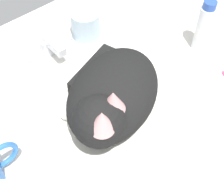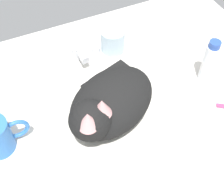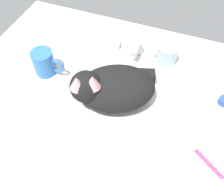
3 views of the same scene
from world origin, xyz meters
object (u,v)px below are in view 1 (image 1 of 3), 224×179
cat (110,97)px  toothpaste_bottle (204,28)px  rinse_cup (86,25)px  faucet (49,47)px  soap_bar (11,69)px

cat → toothpaste_bottle: bearing=3.8°
cat → rinse_cup: size_ratio=3.95×
cat → toothpaste_bottle: (30.85, 2.07, -1.04)cm
faucet → toothpaste_bottle: 37.05cm
rinse_cup → faucet: bearing=178.6°
faucet → toothpaste_bottle: bearing=-36.9°
rinse_cup → cat: bearing=-117.4°
faucet → toothpaste_bottle: toothpaste_bottle is taller
rinse_cup → soap_bar: bearing=180.0°
faucet → cat: cat is taller
cat → toothpaste_bottle: 30.94cm
faucet → rinse_cup: bearing=-1.4°
toothpaste_bottle → soap_bar: bearing=151.3°
cat → faucet: bearing=86.7°
rinse_cup → toothpaste_bottle: (18.45, -21.87, 2.85)cm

